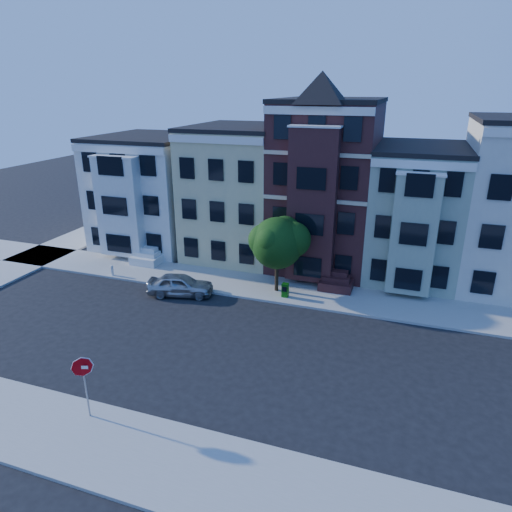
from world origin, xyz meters
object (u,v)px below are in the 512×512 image
at_px(newspaper_box, 285,290).
at_px(fire_hydrant, 112,271).
at_px(parked_car, 180,285).
at_px(stop_sign, 85,383).
at_px(street_tree, 277,246).

relative_size(newspaper_box, fire_hydrant, 1.52).
distance_m(parked_car, stop_sign, 12.28).
relative_size(parked_car, newspaper_box, 4.67).
distance_m(parked_car, fire_hydrant, 6.24).
height_order(street_tree, parked_car, street_tree).
bearing_deg(parked_car, stop_sign, 175.99).
height_order(street_tree, newspaper_box, street_tree).
bearing_deg(parked_car, newspaper_box, -89.72).
distance_m(street_tree, fire_hydrant, 12.45).
relative_size(street_tree, newspaper_box, 6.75).
xyz_separation_m(newspaper_box, fire_hydrant, (-12.87, -0.62, -0.16)).
xyz_separation_m(parked_car, stop_sign, (2.13, -12.06, 1.01)).
relative_size(street_tree, parked_car, 1.45).
distance_m(street_tree, stop_sign, 15.10).
height_order(fire_hydrant, stop_sign, stop_sign).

